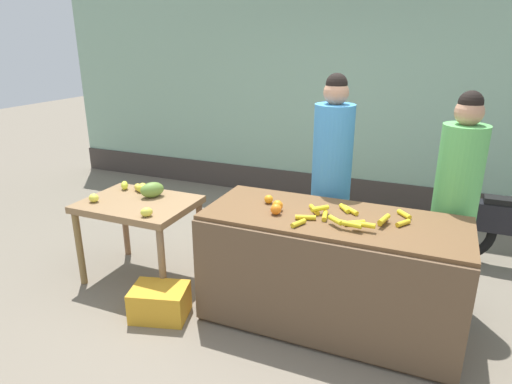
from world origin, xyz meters
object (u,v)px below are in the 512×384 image
(produce_crate, at_px, (160,302))
(produce_sack, at_px, (253,225))
(vendor_woman_green_shirt, at_px, (455,204))
(vendor_woman_blue_shirt, at_px, (331,182))

(produce_crate, distance_m, produce_sack, 1.39)
(vendor_woman_green_shirt, bearing_deg, produce_crate, -152.45)
(vendor_woman_green_shirt, bearing_deg, produce_sack, 171.85)
(vendor_woman_blue_shirt, bearing_deg, produce_crate, -134.11)
(vendor_woman_blue_shirt, relative_size, vendor_woman_green_shirt, 1.05)
(vendor_woman_blue_shirt, bearing_deg, produce_sack, 164.36)
(vendor_woman_green_shirt, xyz_separation_m, produce_sack, (-1.86, 0.27, -0.60))
(produce_crate, xyz_separation_m, produce_sack, (0.23, 1.36, 0.17))
(vendor_woman_green_shirt, distance_m, produce_crate, 2.48)
(vendor_woman_blue_shirt, xyz_separation_m, vendor_woman_green_shirt, (1.01, -0.03, -0.05))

